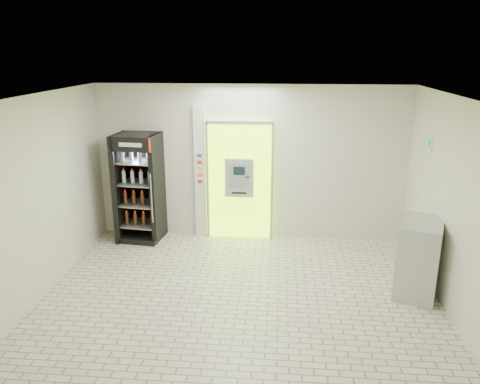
# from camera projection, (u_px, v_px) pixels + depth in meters

# --- Properties ---
(ground) EXTENTS (6.00, 6.00, 0.00)m
(ground) POSITION_uv_depth(u_px,v_px,m) (239.00, 297.00, 7.12)
(ground) COLOR beige
(ground) RESTS_ON ground
(room_shell) EXTENTS (6.00, 6.00, 6.00)m
(room_shell) POSITION_uv_depth(u_px,v_px,m) (239.00, 181.00, 6.58)
(room_shell) COLOR beige
(room_shell) RESTS_ON ground
(atm_assembly) EXTENTS (1.30, 0.24, 2.33)m
(atm_assembly) POSITION_uv_depth(u_px,v_px,m) (240.00, 180.00, 9.09)
(atm_assembly) COLOR #99EC0F
(atm_assembly) RESTS_ON ground
(pillar) EXTENTS (0.22, 0.11, 2.60)m
(pillar) POSITION_uv_depth(u_px,v_px,m) (200.00, 172.00, 9.15)
(pillar) COLOR silver
(pillar) RESTS_ON ground
(beverage_cooler) EXTENTS (0.86, 0.80, 2.10)m
(beverage_cooler) POSITION_uv_depth(u_px,v_px,m) (140.00, 190.00, 9.04)
(beverage_cooler) COLOR black
(beverage_cooler) RESTS_ON ground
(steel_cabinet) EXTENTS (0.87, 1.02, 1.17)m
(steel_cabinet) POSITION_uv_depth(u_px,v_px,m) (418.00, 258.00, 7.09)
(steel_cabinet) COLOR #ACAEB4
(steel_cabinet) RESTS_ON ground
(exit_sign) EXTENTS (0.02, 0.22, 0.26)m
(exit_sign) POSITION_uv_depth(u_px,v_px,m) (430.00, 145.00, 7.58)
(exit_sign) COLOR white
(exit_sign) RESTS_ON room_shell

